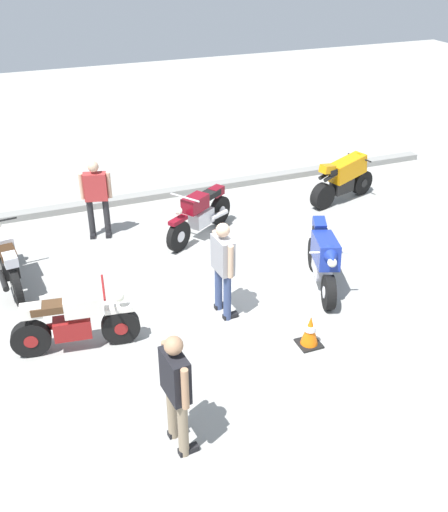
{
  "coord_description": "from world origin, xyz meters",
  "views": [
    {
      "loc": [
        -3.73,
        -8.13,
        5.81
      ],
      "look_at": [
        -0.49,
        0.13,
        0.75
      ],
      "focal_mm": 41.34,
      "sensor_mm": 36.0,
      "label": 1
    }
  ],
  "objects_px": {
    "motorcycle_orange_sportbike": "(344,177)",
    "person_in_red_shirt": "(96,194)",
    "motorcycle_blue_sportbike": "(323,258)",
    "motorcycle_cream_vintage": "(74,322)",
    "motorcycle_silver_cruiser": "(7,260)",
    "person_in_gray_shirt": "(223,264)",
    "motorcycle_maroon_cruiser": "(200,214)",
    "traffic_cone": "(310,331)",
    "person_in_black_shirt": "(176,386)"
  },
  "relations": [
    {
      "from": "motorcycle_cream_vintage",
      "to": "person_in_black_shirt",
      "type": "height_order",
      "value": "person_in_black_shirt"
    },
    {
      "from": "motorcycle_blue_sportbike",
      "to": "person_in_red_shirt",
      "type": "distance_m",
      "value": 4.84
    },
    {
      "from": "motorcycle_cream_vintage",
      "to": "person_in_black_shirt",
      "type": "distance_m",
      "value": 2.64
    },
    {
      "from": "motorcycle_orange_sportbike",
      "to": "traffic_cone",
      "type": "height_order",
      "value": "motorcycle_orange_sportbike"
    },
    {
      "from": "motorcycle_cream_vintage",
      "to": "motorcycle_silver_cruiser",
      "type": "xyz_separation_m",
      "value": [
        -0.83,
        2.31,
        0.03
      ]
    },
    {
      "from": "person_in_gray_shirt",
      "to": "traffic_cone",
      "type": "relative_size",
      "value": 3.22
    },
    {
      "from": "motorcycle_maroon_cruiser",
      "to": "motorcycle_silver_cruiser",
      "type": "xyz_separation_m",
      "value": [
        -3.87,
        -0.53,
        0.0
      ]
    },
    {
      "from": "person_in_black_shirt",
      "to": "person_in_red_shirt",
      "type": "bearing_deg",
      "value": 81.8
    },
    {
      "from": "motorcycle_silver_cruiser",
      "to": "person_in_red_shirt",
      "type": "xyz_separation_m",
      "value": [
        1.91,
        1.35,
        0.42
      ]
    },
    {
      "from": "motorcycle_cream_vintage",
      "to": "motorcycle_blue_sportbike",
      "type": "relative_size",
      "value": 1.03
    },
    {
      "from": "motorcycle_blue_sportbike",
      "to": "person_in_black_shirt",
      "type": "distance_m",
      "value": 4.44
    },
    {
      "from": "motorcycle_silver_cruiser",
      "to": "person_in_black_shirt",
      "type": "relative_size",
      "value": 1.23
    },
    {
      "from": "motorcycle_orange_sportbike",
      "to": "person_in_black_shirt",
      "type": "distance_m",
      "value": 8.27
    },
    {
      "from": "motorcycle_silver_cruiser",
      "to": "person_in_red_shirt",
      "type": "bearing_deg",
      "value": -60.93
    },
    {
      "from": "motorcycle_cream_vintage",
      "to": "motorcycle_maroon_cruiser",
      "type": "xyz_separation_m",
      "value": [
        3.04,
        2.84,
        0.03
      ]
    },
    {
      "from": "person_in_black_shirt",
      "to": "traffic_cone",
      "type": "distance_m",
      "value": 2.89
    },
    {
      "from": "motorcycle_maroon_cruiser",
      "to": "person_in_black_shirt",
      "type": "height_order",
      "value": "person_in_black_shirt"
    },
    {
      "from": "motorcycle_blue_sportbike",
      "to": "motorcycle_maroon_cruiser",
      "type": "bearing_deg",
      "value": -132.38
    },
    {
      "from": "traffic_cone",
      "to": "motorcycle_silver_cruiser",
      "type": "bearing_deg",
      "value": 139.94
    },
    {
      "from": "person_in_red_shirt",
      "to": "motorcycle_blue_sportbike",
      "type": "bearing_deg",
      "value": 57.91
    },
    {
      "from": "motorcycle_maroon_cruiser",
      "to": "motorcycle_orange_sportbike",
      "type": "bearing_deg",
      "value": 153.1
    },
    {
      "from": "motorcycle_orange_sportbike",
      "to": "motorcycle_maroon_cruiser",
      "type": "height_order",
      "value": "motorcycle_orange_sportbike"
    },
    {
      "from": "person_in_gray_shirt",
      "to": "person_in_red_shirt",
      "type": "distance_m",
      "value": 3.88
    },
    {
      "from": "motorcycle_cream_vintage",
      "to": "person_in_red_shirt",
      "type": "distance_m",
      "value": 3.85
    },
    {
      "from": "motorcycle_cream_vintage",
      "to": "motorcycle_orange_sportbike",
      "type": "relative_size",
      "value": 1.01
    },
    {
      "from": "motorcycle_blue_sportbike",
      "to": "motorcycle_orange_sportbike",
      "type": "bearing_deg",
      "value": 163.23
    },
    {
      "from": "motorcycle_silver_cruiser",
      "to": "motorcycle_maroon_cruiser",
      "type": "bearing_deg",
      "value": -88.51
    },
    {
      "from": "motorcycle_maroon_cruiser",
      "to": "person_in_gray_shirt",
      "type": "xyz_separation_m",
      "value": [
        -0.59,
        -2.8,
        0.46
      ]
    },
    {
      "from": "motorcycle_orange_sportbike",
      "to": "person_in_black_shirt",
      "type": "relative_size",
      "value": 1.13
    },
    {
      "from": "motorcycle_orange_sportbike",
      "to": "person_in_red_shirt",
      "type": "xyz_separation_m",
      "value": [
        -5.7,
        0.34,
        0.34
      ]
    },
    {
      "from": "motorcycle_cream_vintage",
      "to": "traffic_cone",
      "type": "distance_m",
      "value": 3.63
    },
    {
      "from": "motorcycle_orange_sportbike",
      "to": "motorcycle_silver_cruiser",
      "type": "relative_size",
      "value": 0.92
    },
    {
      "from": "traffic_cone",
      "to": "person_in_gray_shirt",
      "type": "bearing_deg",
      "value": 126.68
    },
    {
      "from": "motorcycle_cream_vintage",
      "to": "person_in_gray_shirt",
      "type": "height_order",
      "value": "person_in_gray_shirt"
    },
    {
      "from": "motorcycle_orange_sportbike",
      "to": "person_in_black_shirt",
      "type": "bearing_deg",
      "value": -151.93
    },
    {
      "from": "motorcycle_orange_sportbike",
      "to": "person_in_gray_shirt",
      "type": "relative_size",
      "value": 1.13
    },
    {
      "from": "motorcycle_silver_cruiser",
      "to": "traffic_cone",
      "type": "bearing_deg",
      "value": -136.36
    },
    {
      "from": "motorcycle_blue_sportbike",
      "to": "person_in_red_shirt",
      "type": "bearing_deg",
      "value": -116.08
    },
    {
      "from": "motorcycle_orange_sportbike",
      "to": "person_in_red_shirt",
      "type": "relative_size",
      "value": 1.17
    },
    {
      "from": "motorcycle_cream_vintage",
      "to": "person_in_gray_shirt",
      "type": "xyz_separation_m",
      "value": [
        2.45,
        0.04,
        0.49
      ]
    },
    {
      "from": "motorcycle_orange_sportbike",
      "to": "person_in_gray_shirt",
      "type": "bearing_deg",
      "value": -159.07
    },
    {
      "from": "person_in_gray_shirt",
      "to": "person_in_black_shirt",
      "type": "height_order",
      "value": "same"
    },
    {
      "from": "motorcycle_cream_vintage",
      "to": "traffic_cone",
      "type": "bearing_deg",
      "value": -12.37
    },
    {
      "from": "motorcycle_blue_sportbike",
      "to": "motorcycle_maroon_cruiser",
      "type": "relative_size",
      "value": 1.06
    },
    {
      "from": "traffic_cone",
      "to": "motorcycle_maroon_cruiser",
      "type": "bearing_deg",
      "value": 95.09
    },
    {
      "from": "motorcycle_blue_sportbike",
      "to": "motorcycle_cream_vintage",
      "type": "bearing_deg",
      "value": -67.58
    },
    {
      "from": "motorcycle_blue_sportbike",
      "to": "person_in_red_shirt",
      "type": "height_order",
      "value": "person_in_red_shirt"
    },
    {
      "from": "person_in_gray_shirt",
      "to": "person_in_black_shirt",
      "type": "xyz_separation_m",
      "value": [
        -1.57,
        -2.48,
        0.0
      ]
    },
    {
      "from": "person_in_black_shirt",
      "to": "person_in_red_shirt",
      "type": "distance_m",
      "value": 6.12
    },
    {
      "from": "motorcycle_silver_cruiser",
      "to": "person_in_black_shirt",
      "type": "distance_m",
      "value": 5.08
    }
  ]
}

